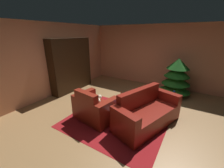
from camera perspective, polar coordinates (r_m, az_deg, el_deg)
name	(u,v)px	position (r m, az deg, el deg)	size (l,w,h in m)	color
ground_plane	(122,118)	(3.98, 4.07, -13.61)	(7.48, 7.48, 0.00)	#997044
wall_back	(157,56)	(6.36, 17.91, 10.63)	(5.96, 0.06, 2.55)	tan
wall_left	(47,61)	(5.43, -24.64, 8.35)	(0.06, 6.35, 2.55)	tan
area_rug	(116,121)	(3.87, 1.51, -14.56)	(2.48, 2.15, 0.01)	maroon
bookshelf_unit	(73,65)	(5.84, -15.35, 7.52)	(0.39, 1.80, 2.03)	black
armchair_red	(94,108)	(3.83, -7.11, -9.75)	(1.16, 0.89, 0.86)	maroon
couch_red	(146,113)	(3.69, 13.75, -11.43)	(1.30, 1.96, 0.89)	maroon
coffee_table	(119,107)	(3.68, 3.00, -9.31)	(0.72, 0.72, 0.44)	black
book_stack_on_table	(119,105)	(3.60, 2.98, -8.28)	(0.21, 0.16, 0.12)	gray
bottle_on_table	(121,98)	(3.78, 3.67, -5.69)	(0.07, 0.07, 0.32)	#622B16
decorated_tree	(176,77)	(5.60, 24.59, 2.51)	(1.08, 1.08, 1.38)	brown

